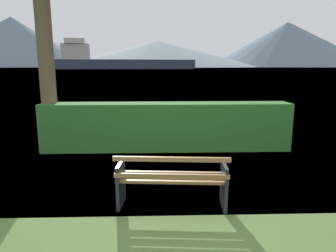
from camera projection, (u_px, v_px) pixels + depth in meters
The scene contains 7 objects.
ground_plane at pixel (172, 205), 4.70m from camera, with size 1400.00×1400.00×0.00m, color #4C6B33.
water_surface at pixel (158, 68), 308.26m from camera, with size 620.00×620.00×0.00m, color #7A99A8.
park_bench at pixel (172, 180), 4.56m from camera, with size 1.69×0.69×0.87m.
hedge_row at pixel (166, 126), 7.72m from camera, with size 6.23×0.68×1.20m, color #2D6B28.
cargo_ship_large at pixel (112, 61), 209.00m from camera, with size 100.13×27.85×19.84m.
fishing_boat_near at pixel (91, 68), 257.47m from camera, with size 3.98×6.37×2.06m.
distant_hills at pixel (158, 47), 550.96m from camera, with size 793.50×363.33×85.38m.
Camera 1 is at (-0.20, -4.36, 2.11)m, focal length 32.43 mm.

